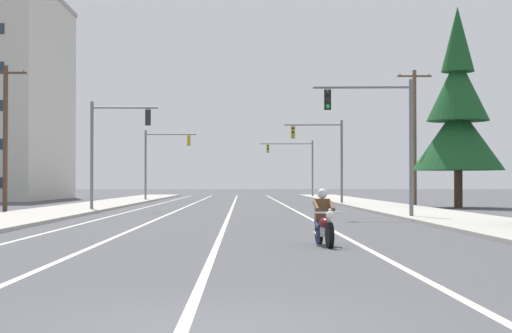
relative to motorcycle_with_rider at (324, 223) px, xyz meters
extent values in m
plane|color=#47474C|center=(-2.46, -11.95, -0.59)|extent=(400.00, 400.00, 0.00)
cube|color=beige|center=(-2.73, 33.05, -0.58)|extent=(0.16, 100.00, 0.01)
cube|color=beige|center=(-5.83, 33.05, -0.58)|extent=(0.16, 100.00, 0.01)
cube|color=beige|center=(0.96, 33.05, -0.58)|extent=(0.16, 100.00, 0.01)
cube|color=beige|center=(-8.35, 33.05, -0.58)|extent=(0.16, 100.00, 0.01)
cube|color=#ADA89E|center=(7.02, 28.05, -0.52)|extent=(4.40, 110.00, 0.14)
cube|color=#ADA89E|center=(-11.94, 28.05, -0.52)|extent=(4.40, 110.00, 0.14)
cylinder|color=black|center=(0.07, -0.82, -0.27)|extent=(0.17, 0.65, 0.64)
cylinder|color=black|center=(-0.06, 0.72, -0.27)|extent=(0.17, 0.65, 0.64)
cylinder|color=silver|center=(0.06, -0.72, 0.05)|extent=(0.10, 0.33, 0.68)
sphere|color=white|center=(0.07, -0.87, 0.23)|extent=(0.20, 0.20, 0.20)
cylinder|color=silver|center=(0.05, -0.67, 0.28)|extent=(0.70, 0.10, 0.04)
ellipsoid|color=maroon|center=(0.01, -0.17, 0.01)|extent=(0.36, 0.58, 0.28)
cube|color=silver|center=(0.01, -0.05, -0.22)|extent=(0.27, 0.46, 0.24)
cube|color=black|center=(-0.02, 0.27, -0.05)|extent=(0.32, 0.54, 0.12)
cube|color=maroon|center=(-0.05, 0.67, 0.03)|extent=(0.23, 0.37, 0.08)
cylinder|color=silver|center=(-0.17, 0.34, -0.29)|extent=(0.12, 0.55, 0.08)
cube|color=brown|center=(-0.02, 0.23, 0.33)|extent=(0.38, 0.27, 0.56)
sphere|color=silver|center=(-0.01, 0.21, 0.74)|extent=(0.26, 0.26, 0.26)
cylinder|color=navy|center=(0.13, 0.10, -0.05)|extent=(0.17, 0.45, 0.30)
cylinder|color=navy|center=(0.17, -0.08, -0.35)|extent=(0.12, 0.16, 0.35)
cylinder|color=brown|center=(0.20, -0.01, 0.43)|extent=(0.14, 0.53, 0.27)
cylinder|color=navy|center=(-0.15, 0.08, -0.05)|extent=(0.17, 0.45, 0.30)
cylinder|color=navy|center=(-0.15, -0.10, -0.35)|extent=(0.12, 0.16, 0.35)
cylinder|color=brown|center=(-0.20, -0.05, 0.43)|extent=(0.14, 0.53, 0.27)
cylinder|color=slate|center=(5.42, 15.87, 2.51)|extent=(0.18, 0.18, 6.20)
cylinder|color=slate|center=(3.24, 15.96, 5.26)|extent=(4.35, 0.30, 0.11)
cube|color=black|center=(1.72, 16.03, 4.71)|extent=(0.31, 0.25, 0.90)
sphere|color=black|center=(1.71, 15.87, 5.01)|extent=(0.18, 0.18, 0.18)
sphere|color=black|center=(1.71, 15.87, 4.71)|extent=(0.18, 0.18, 0.18)
sphere|color=green|center=(1.71, 15.87, 4.41)|extent=(0.18, 0.18, 0.18)
cylinder|color=slate|center=(-10.58, 26.41, 2.51)|extent=(0.18, 0.18, 6.20)
cylinder|color=slate|center=(-8.72, 26.43, 5.26)|extent=(3.72, 0.15, 0.11)
cube|color=black|center=(-7.42, 26.44, 4.71)|extent=(0.30, 0.24, 0.90)
sphere|color=black|center=(-7.42, 26.60, 5.01)|extent=(0.18, 0.18, 0.18)
sphere|color=black|center=(-7.42, 26.60, 4.71)|extent=(0.18, 0.18, 0.18)
sphere|color=green|center=(-7.42, 26.60, 4.41)|extent=(0.18, 0.18, 0.18)
cylinder|color=slate|center=(5.20, 40.33, 2.51)|extent=(0.18, 0.18, 6.20)
cylinder|color=slate|center=(3.11, 40.43, 5.26)|extent=(4.19, 0.31, 0.11)
cube|color=#B79319|center=(1.64, 40.50, 4.71)|extent=(0.31, 0.25, 0.90)
sphere|color=black|center=(1.63, 40.34, 5.01)|extent=(0.18, 0.18, 0.18)
sphere|color=black|center=(1.63, 40.34, 4.71)|extent=(0.18, 0.18, 0.18)
sphere|color=green|center=(1.63, 40.34, 4.41)|extent=(0.18, 0.18, 0.18)
cylinder|color=slate|center=(-10.56, 52.81, 2.51)|extent=(0.18, 0.18, 6.20)
cylinder|color=slate|center=(-8.33, 52.85, 5.26)|extent=(4.45, 0.19, 0.11)
cube|color=#B79319|center=(-6.78, 52.88, 4.71)|extent=(0.30, 0.25, 0.90)
sphere|color=black|center=(-6.78, 53.03, 5.01)|extent=(0.18, 0.18, 0.18)
sphere|color=black|center=(-6.78, 53.03, 4.71)|extent=(0.18, 0.18, 0.18)
sphere|color=green|center=(-6.78, 53.03, 4.41)|extent=(0.18, 0.18, 0.18)
cylinder|color=slate|center=(5.57, 70.60, 2.51)|extent=(0.18, 0.18, 6.20)
cylinder|color=slate|center=(2.71, 70.70, 5.26)|extent=(5.71, 0.31, 0.11)
cube|color=#B79319|center=(0.71, 70.77, 4.71)|extent=(0.31, 0.25, 0.90)
sphere|color=black|center=(0.71, 70.61, 5.01)|extent=(0.18, 0.18, 0.18)
sphere|color=black|center=(0.71, 70.61, 4.71)|extent=(0.18, 0.18, 0.18)
sphere|color=green|center=(0.71, 70.61, 4.41)|extent=(0.18, 0.18, 0.18)
cylinder|color=#4C3828|center=(-15.18, 25.46, 3.46)|extent=(0.26, 0.26, 8.09)
cube|color=#4C3828|center=(-15.18, 25.46, 7.10)|extent=(2.31, 0.12, 0.12)
cylinder|color=slate|center=(-14.21, 25.46, 7.20)|extent=(0.08, 0.08, 0.12)
cylinder|color=brown|center=(9.56, 35.41, 4.02)|extent=(0.26, 0.26, 9.21)
cube|color=brown|center=(9.56, 35.41, 8.22)|extent=(2.31, 0.12, 0.12)
cylinder|color=slate|center=(8.58, 35.41, 8.32)|extent=(0.08, 0.08, 0.12)
cylinder|color=slate|center=(10.53, 35.41, 8.32)|extent=(0.08, 0.08, 0.12)
cylinder|color=#423023|center=(11.79, 32.62, 0.62)|extent=(0.54, 0.54, 2.41)
cone|color=#194C23|center=(11.79, 32.62, 3.94)|extent=(5.89, 5.89, 4.22)
cone|color=#194C23|center=(11.79, 32.62, 7.10)|extent=(4.01, 4.01, 4.22)
cone|color=#194C23|center=(11.79, 32.62, 10.27)|extent=(2.12, 2.12, 4.22)
camera|label=1|loc=(-2.07, -21.57, 1.03)|focal=59.56mm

